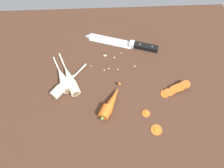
# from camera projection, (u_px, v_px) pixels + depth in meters

# --- Properties ---
(ground_plane) EXTENTS (1.20, 0.90, 0.04)m
(ground_plane) POSITION_uv_depth(u_px,v_px,m) (112.00, 84.00, 0.99)
(ground_plane) COLOR #42281C
(chefs_knife) EXTENTS (0.34, 0.14, 0.04)m
(chefs_knife) POSITION_uv_depth(u_px,v_px,m) (120.00, 42.00, 1.07)
(chefs_knife) COLOR silver
(chefs_knife) RESTS_ON ground_plane
(whole_carrot) EXTENTS (0.10, 0.16, 0.04)m
(whole_carrot) POSITION_uv_depth(u_px,v_px,m) (110.00, 103.00, 0.90)
(whole_carrot) COLOR #D6601E
(whole_carrot) RESTS_ON ground_plane
(parsnip_front) EXTENTS (0.14, 0.17, 0.04)m
(parsnip_front) POSITION_uv_depth(u_px,v_px,m) (64.00, 85.00, 0.94)
(parsnip_front) COLOR beige
(parsnip_front) RESTS_ON ground_plane
(parsnip_mid_left) EXTENTS (0.10, 0.19, 0.04)m
(parsnip_mid_left) POSITION_uv_depth(u_px,v_px,m) (63.00, 79.00, 0.96)
(parsnip_mid_left) COLOR beige
(parsnip_mid_left) RESTS_ON ground_plane
(parsnip_mid_right) EXTENTS (0.11, 0.22, 0.04)m
(parsnip_mid_right) POSITION_uv_depth(u_px,v_px,m) (70.00, 79.00, 0.95)
(parsnip_mid_right) COLOR beige
(parsnip_mid_right) RESTS_ON ground_plane
(carrot_slice_stack) EXTENTS (0.12, 0.06, 0.04)m
(carrot_slice_stack) POSITION_uv_depth(u_px,v_px,m) (175.00, 89.00, 0.94)
(carrot_slice_stack) COLOR #D6601E
(carrot_slice_stack) RESTS_ON ground_plane
(carrot_slice_stray_near) EXTENTS (0.04, 0.04, 0.01)m
(carrot_slice_stray_near) POSITION_uv_depth(u_px,v_px,m) (156.00, 130.00, 0.86)
(carrot_slice_stray_near) COLOR #D6601E
(carrot_slice_stray_near) RESTS_ON ground_plane
(carrot_slice_stray_mid) EXTENTS (0.03, 0.03, 0.01)m
(carrot_slice_stray_mid) POSITION_uv_depth(u_px,v_px,m) (146.00, 113.00, 0.89)
(carrot_slice_stray_mid) COLOR #D6601E
(carrot_slice_stray_mid) RESTS_ON ground_plane
(mince_crumbs) EXTENTS (0.20, 0.09, 0.01)m
(mince_crumbs) POSITION_uv_depth(u_px,v_px,m) (110.00, 60.00, 1.03)
(mince_crumbs) COLOR silver
(mince_crumbs) RESTS_ON ground_plane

